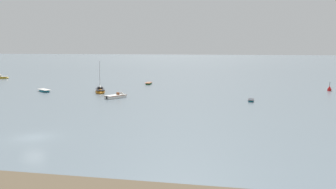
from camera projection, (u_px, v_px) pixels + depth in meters
ground_plane at (33, 137)px, 40.41m from camera, size 800.00×800.00×0.00m
motorboat_moored_0 at (118, 97)px, 71.57m from camera, size 4.27×5.29×1.76m
rowboat_moored_0 at (44, 91)px, 81.08m from camera, size 4.73×4.13×0.74m
rowboat_moored_2 at (149, 84)px, 96.90m from camera, size 1.54×4.31×0.68m
sailboat_moored_0 at (100, 91)px, 79.94m from camera, size 4.65×6.99×7.53m
rowboat_moored_3 at (251, 100)px, 67.02m from camera, size 1.29×3.17×0.49m
channel_buoy at (329, 89)px, 82.40m from camera, size 0.90×0.90×2.30m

